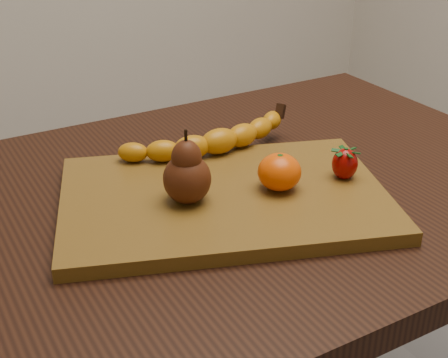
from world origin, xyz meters
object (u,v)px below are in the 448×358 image
cutting_board (224,198)px  mandarin (279,172)px  pear (187,167)px  table (236,240)px

cutting_board → mandarin: (0.07, -0.03, 0.04)m
pear → cutting_board: bearing=-3.6°
table → mandarin: size_ratio=16.31×
table → mandarin: (0.03, -0.07, 0.14)m
table → mandarin: 0.16m
table → cutting_board: (-0.05, -0.04, 0.11)m
cutting_board → mandarin: bearing=-2.9°
mandarin → table: bearing=110.3°
table → cutting_board: bearing=-137.4°
table → cutting_board: size_ratio=2.22×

